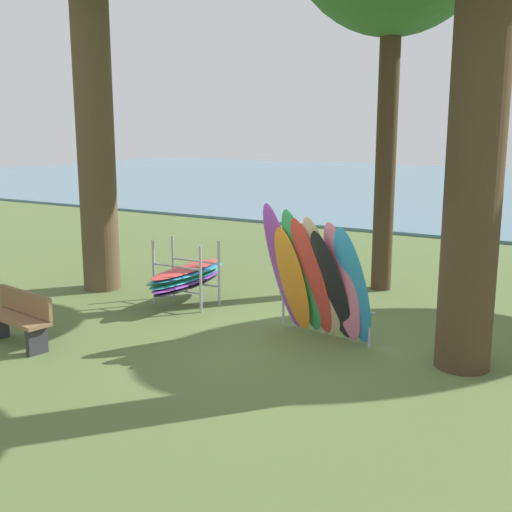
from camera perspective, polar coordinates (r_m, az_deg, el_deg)
ground_plane at (r=10.16m, az=3.81°, el=-7.83°), size 80.00×80.00×0.00m
leaning_board_pile at (r=10.07m, az=5.42°, el=-2.10°), size 2.00×1.09×2.20m
board_storage_rack at (r=12.24m, az=-6.25°, el=-1.84°), size 1.15×2.13×1.25m
park_bench at (r=10.60m, az=-20.46°, el=-5.17°), size 1.45×0.63×0.85m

